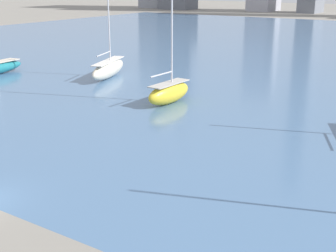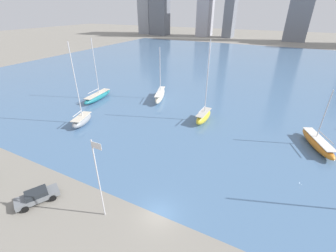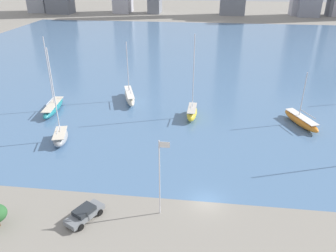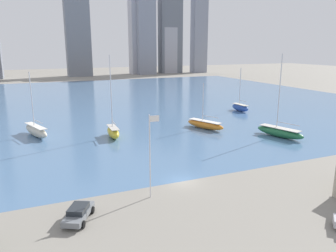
{
  "view_description": "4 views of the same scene",
  "coord_description": "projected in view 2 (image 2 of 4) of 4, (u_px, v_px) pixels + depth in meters",
  "views": [
    {
      "loc": [
        22.39,
        -14.32,
        12.15
      ],
      "look_at": [
        7.63,
        8.13,
        3.75
      ],
      "focal_mm": 50.0,
      "sensor_mm": 36.0,
      "label": 1
    },
    {
      "loc": [
        9.05,
        -15.42,
        20.96
      ],
      "look_at": [
        -4.16,
        10.63,
        5.44
      ],
      "focal_mm": 24.0,
      "sensor_mm": 36.0,
      "label": 2
    },
    {
      "loc": [
        -0.77,
        -32.99,
        26.94
      ],
      "look_at": [
        -6.65,
        14.75,
        3.0
      ],
      "focal_mm": 35.0,
      "sensor_mm": 36.0,
      "label": 3
    },
    {
      "loc": [
        -17.49,
        -36.47,
        17.34
      ],
      "look_at": [
        2.81,
        11.49,
        4.74
      ],
      "focal_mm": 35.0,
      "sensor_mm": 36.0,
      "label": 4
    }
  ],
  "objects": [
    {
      "name": "sailboat_cream",
      "position": [
        160.0,
        95.0,
        56.83
      ],
      "size": [
        4.98,
        10.11,
        12.73
      ],
      "rotation": [
        0.0,
        0.0,
        0.33
      ],
      "color": "beige",
      "rests_on": "harbor_water"
    },
    {
      "name": "harbor_water",
      "position": [
        253.0,
        73.0,
        80.73
      ],
      "size": [
        180.0,
        140.0,
        0.0
      ],
      "color": "#4C7099",
      "rests_on": "ground_plane"
    },
    {
      "name": "sailboat_yellow",
      "position": [
        203.0,
        116.0,
        45.88
      ],
      "size": [
        2.05,
        6.65,
        15.93
      ],
      "rotation": [
        0.0,
        0.0,
        -0.03
      ],
      "color": "yellow",
      "rests_on": "harbor_water"
    },
    {
      "name": "sailboat_teal",
      "position": [
        98.0,
        96.0,
        56.89
      ],
      "size": [
        3.35,
        10.45,
        14.82
      ],
      "rotation": [
        0.0,
        0.0,
        0.11
      ],
      "color": "#1E757F",
      "rests_on": "harbor_water"
    },
    {
      "name": "sailboat_orange",
      "position": [
        317.0,
        143.0,
        37.44
      ],
      "size": [
        5.62,
        9.56,
        9.89
      ],
      "rotation": [
        0.0,
        0.0,
        0.41
      ],
      "color": "orange",
      "rests_on": "harbor_water"
    },
    {
      "name": "ground_plane",
      "position": [
        158.0,
        215.0,
        25.6
      ],
      "size": [
        500.0,
        500.0,
        0.0
      ],
      "primitive_type": "plane",
      "color": "gray"
    },
    {
      "name": "flag_pole",
      "position": [
        99.0,
        177.0,
        23.05
      ],
      "size": [
        1.24,
        0.14,
        9.99
      ],
      "color": "silver",
      "rests_on": "ground_plane"
    },
    {
      "name": "parked_sedan_gray",
      "position": [
        37.0,
        196.0,
        27.05
      ],
      "size": [
        3.9,
        5.11,
        1.53
      ],
      "rotation": [
        0.0,
        0.0,
        -0.49
      ],
      "color": "slate",
      "rests_on": "ground_plane"
    },
    {
      "name": "sailboat_gray",
      "position": [
        82.0,
        120.0,
        44.82
      ],
      "size": [
        3.87,
        6.46,
        15.75
      ],
      "rotation": [
        0.0,
        0.0,
        0.28
      ],
      "color": "gray",
      "rests_on": "harbor_water"
    }
  ]
}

